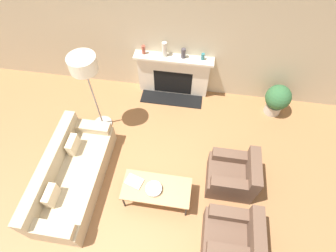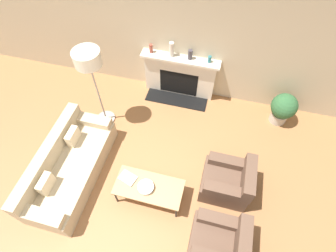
{
  "view_description": "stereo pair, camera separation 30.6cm",
  "coord_description": "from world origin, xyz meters",
  "views": [
    {
      "loc": [
        0.61,
        -1.39,
        4.56
      ],
      "look_at": [
        0.16,
        1.54,
        0.45
      ],
      "focal_mm": 28.0,
      "sensor_mm": 36.0,
      "label": 1
    },
    {
      "loc": [
        0.91,
        -1.33,
        4.56
      ],
      "look_at": [
        0.16,
        1.54,
        0.45
      ],
      "focal_mm": 28.0,
      "sensor_mm": 36.0,
      "label": 2
    }
  ],
  "objects": [
    {
      "name": "ground_plane",
      "position": [
        0.0,
        0.0,
        0.0
      ],
      "size": [
        18.0,
        18.0,
        0.0
      ],
      "primitive_type": "plane",
      "color": "#99663D"
    },
    {
      "name": "wall_back",
      "position": [
        0.0,
        3.04,
        1.45
      ],
      "size": [
        18.0,
        0.06,
        2.9
      ],
      "color": "#BCAD8E",
      "rests_on": "ground_plane"
    },
    {
      "name": "fireplace",
      "position": [
        0.07,
        2.9,
        0.49
      ],
      "size": [
        1.68,
        0.59,
        1.01
      ],
      "color": "beige",
      "rests_on": "ground_plane"
    },
    {
      "name": "couch",
      "position": [
        -1.38,
        0.32,
        0.28
      ],
      "size": [
        0.88,
        2.13,
        0.76
      ],
      "rotation": [
        0.0,
        0.0,
        1.57
      ],
      "color": "tan",
      "rests_on": "ground_plane"
    },
    {
      "name": "armchair_near",
      "position": [
        1.44,
        -0.28,
        0.31
      ],
      "size": [
        0.82,
        0.72,
        0.79
      ],
      "rotation": [
        0.0,
        0.0,
        -1.57
      ],
      "color": "brown",
      "rests_on": "ground_plane"
    },
    {
      "name": "armchair_far",
      "position": [
        1.44,
        0.75,
        0.31
      ],
      "size": [
        0.82,
        0.72,
        0.79
      ],
      "rotation": [
        0.0,
        0.0,
        -1.57
      ],
      "color": "brown",
      "rests_on": "ground_plane"
    },
    {
      "name": "coffee_table",
      "position": [
        0.16,
        0.26,
        0.4
      ],
      "size": [
        1.14,
        0.54,
        0.43
      ],
      "color": "tan",
      "rests_on": "ground_plane"
    },
    {
      "name": "bowl",
      "position": [
        0.12,
        0.23,
        0.47
      ],
      "size": [
        0.27,
        0.27,
        0.07
      ],
      "color": "silver",
      "rests_on": "coffee_table"
    },
    {
      "name": "book",
      "position": [
        -0.23,
        0.32,
        0.44
      ],
      "size": [
        0.33,
        0.28,
        0.02
      ],
      "rotation": [
        0.0,
        0.0,
        -0.29
      ],
      "color": "#B2A893",
      "rests_on": "coffee_table"
    },
    {
      "name": "floor_lamp",
      "position": [
        -1.28,
        1.71,
        1.54
      ],
      "size": [
        0.48,
        0.48,
        1.8
      ],
      "color": "gray",
      "rests_on": "ground_plane"
    },
    {
      "name": "mantel_vase_left",
      "position": [
        -0.56,
        2.91,
        1.11
      ],
      "size": [
        0.07,
        0.07,
        0.19
      ],
      "color": "brown",
      "rests_on": "fireplace"
    },
    {
      "name": "mantel_vase_center_left",
      "position": [
        -0.12,
        2.91,
        1.17
      ],
      "size": [
        0.1,
        0.1,
        0.32
      ],
      "color": "beige",
      "rests_on": "fireplace"
    },
    {
      "name": "mantel_vase_center_right",
      "position": [
        0.27,
        2.91,
        1.11
      ],
      "size": [
        0.09,
        0.09,
        0.21
      ],
      "color": "#3D383D",
      "rests_on": "fireplace"
    },
    {
      "name": "mantel_vase_right",
      "position": [
        0.67,
        2.91,
        1.08
      ],
      "size": [
        0.07,
        0.07,
        0.14
      ],
      "color": "#28666B",
      "rests_on": "fireplace"
    },
    {
      "name": "potted_plant",
      "position": [
        2.34,
        2.61,
        0.41
      ],
      "size": [
        0.53,
        0.53,
        0.73
      ],
      "color": "#B2A899",
      "rests_on": "ground_plane"
    }
  ]
}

